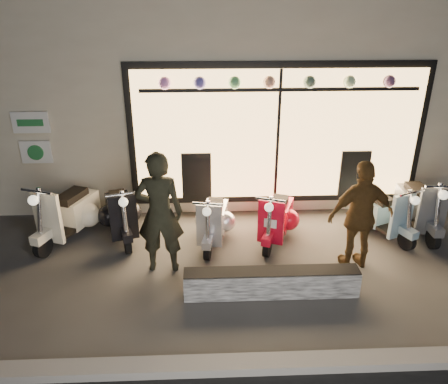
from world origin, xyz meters
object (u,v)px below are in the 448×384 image
Objects in this scene: scooter_silver at (214,219)px; man at (160,213)px; woman at (361,216)px; scooter_red at (277,216)px; graffiti_barrier at (271,282)px.

man is (-0.82, -0.88, 0.59)m from scooter_silver.
man reaches higher than woman.
scooter_silver is 0.99× the size of scooter_red.
man is at bearing 155.25° from graffiti_barrier.
scooter_silver is 1.34m from man.
woman is (2.19, -0.94, 0.50)m from scooter_silver.
man is at bearing -8.13° from woman.
graffiti_barrier is at bearing 18.45° from woman.
woman is (3.01, -0.05, -0.09)m from man.
scooter_red is at bearing -48.93° from woman.
graffiti_barrier is 1.87× the size of scooter_silver.
woman is at bearing 25.55° from graffiti_barrier.
graffiti_barrier is 1.41× the size of woman.
scooter_silver is (-0.77, 1.62, 0.17)m from graffiti_barrier.
graffiti_barrier is 1.71m from woman.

